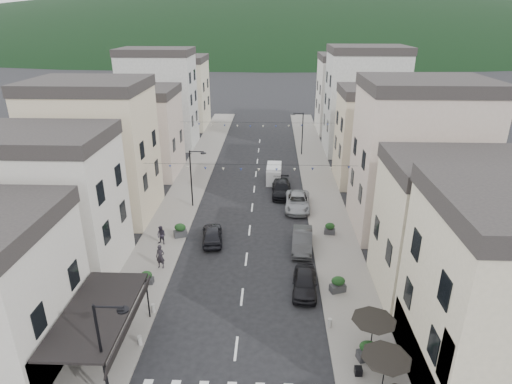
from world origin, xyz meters
TOP-DOWN VIEW (x-y plane):
  - sidewalk_left at (-7.50, 32.00)m, footprint 4.00×76.00m
  - sidewalk_right at (7.50, 32.00)m, footprint 4.00×76.00m
  - hill_backdrop at (0.00, 300.00)m, footprint 640.00×360.00m
  - boutique_awning at (-7.25, 5.00)m, footprint 3.77×7.50m
  - buildings_row_left at (-14.50, 37.75)m, footprint 10.20×54.16m
  - buildings_row_right at (14.50, 36.59)m, footprint 10.20×54.16m
  - cafe_terrace at (7.70, 2.80)m, footprint 2.50×8.10m
  - streetlamp_left_near at (-5.82, 2.00)m, footprint 1.70×0.56m
  - streetlamp_left_far at (-5.82, 26.00)m, footprint 1.70×0.56m
  - streetlamp_right_far at (5.82, 44.00)m, footprint 1.70×0.56m
  - bollards at (0.00, 5.50)m, footprint 11.66×10.26m
  - bunting_near at (0.00, 22.00)m, footprint 19.00×0.28m
  - bunting_far at (0.00, 38.00)m, footprint 19.00×0.28m
  - parked_car_a at (4.40, 11.87)m, footprint 2.01×4.34m
  - parked_car_b at (4.59, 17.89)m, footprint 1.99×4.78m
  - parked_car_c at (4.60, 25.96)m, footprint 2.72×5.46m
  - parked_car_d at (3.04, 29.48)m, footprint 2.05×5.03m
  - parked_car_e at (-3.10, 18.79)m, footprint 2.21×4.38m
  - delivery_van at (2.22, 33.78)m, footprint 1.82×4.29m
  - pedestrian_a at (-6.49, 14.35)m, footprint 0.75×0.54m
  - pedestrian_b at (-7.31, 17.97)m, footprint 0.97×0.86m
  - planter_la at (-6.99, 12.23)m, footprint 0.93×0.56m
  - planter_lb at (-6.00, 19.37)m, footprint 1.28×1.00m
  - planter_ra at (7.49, 5.37)m, footprint 1.22×0.89m
  - planter_rb at (6.72, 11.75)m, footprint 1.22×0.92m
  - planter_rc at (7.19, 20.38)m, footprint 1.04×0.67m

SIDE VIEW (x-z plane):
  - hill_backdrop at x=0.00m, z-range -35.00..35.00m
  - sidewalk_left at x=-7.50m, z-range 0.00..0.12m
  - sidewalk_right at x=7.50m, z-range 0.00..0.12m
  - bollards at x=0.00m, z-range 0.12..0.72m
  - planter_la at x=-6.99m, z-range 0.11..1.11m
  - planter_rc at x=7.19m, z-range 0.10..1.19m
  - planter_rb at x=6.72m, z-range 0.10..1.32m
  - parked_car_e at x=-3.10m, z-range 0.00..1.43m
  - planter_ra at x=7.49m, z-range 0.10..1.33m
  - parked_car_a at x=4.40m, z-range 0.00..1.44m
  - parked_car_d at x=3.04m, z-range 0.00..1.46m
  - planter_lb at x=-6.00m, z-range 0.10..1.37m
  - parked_car_c at x=4.60m, z-range 0.00..1.48m
  - parked_car_b at x=4.59m, z-range 0.00..1.54m
  - pedestrian_b at x=-7.31m, z-range 0.12..1.79m
  - delivery_van at x=2.22m, z-range -0.02..2.01m
  - pedestrian_a at x=-6.49m, z-range 0.12..2.04m
  - cafe_terrace at x=7.70m, z-range 1.09..3.62m
  - boutique_awning at x=-7.25m, z-range 1.48..4.75m
  - streetlamp_left_near at x=-5.82m, z-range 0.70..6.70m
  - streetlamp_left_far at x=-5.82m, z-range 0.70..6.70m
  - streetlamp_right_far at x=5.82m, z-range 0.70..6.70m
  - bunting_near at x=0.00m, z-range 5.34..5.96m
  - bunting_far at x=0.00m, z-range 5.34..5.96m
  - buildings_row_left at x=-14.50m, z-range -0.88..13.12m
  - buildings_row_right at x=14.50m, z-range -0.93..13.57m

